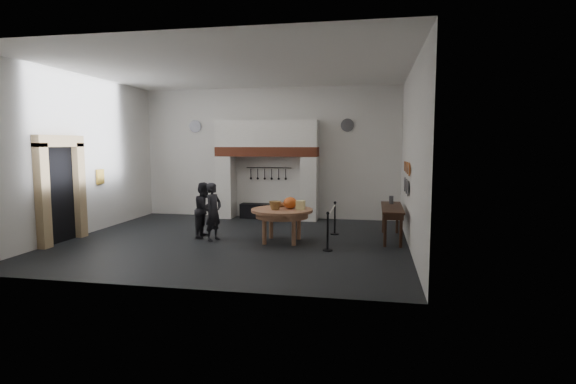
% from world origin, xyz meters
% --- Properties ---
extents(floor, '(9.00, 8.00, 0.02)m').
position_xyz_m(floor, '(0.00, 0.00, 0.00)').
color(floor, black).
rests_on(floor, ground).
extents(ceiling, '(9.00, 8.00, 0.02)m').
position_xyz_m(ceiling, '(0.00, 0.00, 4.50)').
color(ceiling, silver).
rests_on(ceiling, wall_back).
extents(wall_back, '(9.00, 0.02, 4.50)m').
position_xyz_m(wall_back, '(0.00, 4.00, 2.25)').
color(wall_back, silver).
rests_on(wall_back, floor).
extents(wall_front, '(9.00, 0.02, 4.50)m').
position_xyz_m(wall_front, '(0.00, -4.00, 2.25)').
color(wall_front, silver).
rests_on(wall_front, floor).
extents(wall_left, '(0.02, 8.00, 4.50)m').
position_xyz_m(wall_left, '(-4.50, 0.00, 2.25)').
color(wall_left, silver).
rests_on(wall_left, floor).
extents(wall_right, '(0.02, 8.00, 4.50)m').
position_xyz_m(wall_right, '(4.50, 0.00, 2.25)').
color(wall_right, silver).
rests_on(wall_right, floor).
extents(chimney_pier_left, '(0.55, 0.70, 2.15)m').
position_xyz_m(chimney_pier_left, '(-1.48, 3.65, 1.07)').
color(chimney_pier_left, silver).
rests_on(chimney_pier_left, floor).
extents(chimney_pier_right, '(0.55, 0.70, 2.15)m').
position_xyz_m(chimney_pier_right, '(1.48, 3.65, 1.07)').
color(chimney_pier_right, silver).
rests_on(chimney_pier_right, floor).
extents(hearth_brick_band, '(3.50, 0.72, 0.32)m').
position_xyz_m(hearth_brick_band, '(0.00, 3.65, 2.31)').
color(hearth_brick_band, '#9E442B').
rests_on(hearth_brick_band, chimney_pier_left).
extents(chimney_hood, '(3.50, 0.70, 0.90)m').
position_xyz_m(chimney_hood, '(0.00, 3.65, 2.92)').
color(chimney_hood, silver).
rests_on(chimney_hood, hearth_brick_band).
extents(iron_range, '(1.90, 0.45, 0.50)m').
position_xyz_m(iron_range, '(0.00, 3.72, 0.25)').
color(iron_range, black).
rests_on(iron_range, floor).
extents(utensil_rail, '(1.60, 0.02, 0.02)m').
position_xyz_m(utensil_rail, '(0.00, 3.92, 1.75)').
color(utensil_rail, black).
rests_on(utensil_rail, wall_back).
extents(door_recess, '(0.04, 1.10, 2.50)m').
position_xyz_m(door_recess, '(-4.47, -1.00, 1.25)').
color(door_recess, black).
rests_on(door_recess, floor).
extents(door_jamb_near, '(0.22, 0.30, 2.60)m').
position_xyz_m(door_jamb_near, '(-4.38, -1.70, 1.30)').
color(door_jamb_near, tan).
rests_on(door_jamb_near, floor).
extents(door_jamb_far, '(0.22, 0.30, 2.60)m').
position_xyz_m(door_jamb_far, '(-4.38, -0.30, 1.30)').
color(door_jamb_far, tan).
rests_on(door_jamb_far, floor).
extents(door_lintel, '(0.22, 1.70, 0.30)m').
position_xyz_m(door_lintel, '(-4.38, -1.00, 2.65)').
color(door_lintel, tan).
rests_on(door_lintel, door_jamb_near).
extents(wall_plaque, '(0.05, 0.34, 0.44)m').
position_xyz_m(wall_plaque, '(-4.45, 0.80, 1.60)').
color(wall_plaque, gold).
rests_on(wall_plaque, wall_left).
extents(work_table, '(2.03, 2.03, 0.07)m').
position_xyz_m(work_table, '(1.25, 0.12, 0.84)').
color(work_table, '#AA7150').
rests_on(work_table, floor).
extents(pumpkin, '(0.36, 0.36, 0.31)m').
position_xyz_m(pumpkin, '(1.45, 0.22, 1.03)').
color(pumpkin, orange).
rests_on(pumpkin, work_table).
extents(cheese_block_big, '(0.22, 0.22, 0.24)m').
position_xyz_m(cheese_block_big, '(1.75, 0.07, 0.99)').
color(cheese_block_big, '#E3D288').
rests_on(cheese_block_big, work_table).
extents(cheese_block_small, '(0.18, 0.18, 0.20)m').
position_xyz_m(cheese_block_small, '(1.73, 0.37, 0.97)').
color(cheese_block_small, '#E9DE8B').
rests_on(cheese_block_small, work_table).
extents(wicker_basket, '(0.40, 0.40, 0.22)m').
position_xyz_m(wicker_basket, '(1.10, -0.03, 0.98)').
color(wicker_basket, olive).
rests_on(wicker_basket, work_table).
extents(bread_loaf, '(0.31, 0.18, 0.13)m').
position_xyz_m(bread_loaf, '(1.15, 0.47, 0.94)').
color(bread_loaf, '#A6673B').
rests_on(bread_loaf, work_table).
extents(visitor_near, '(0.53, 0.65, 1.55)m').
position_xyz_m(visitor_near, '(-0.59, -0.04, 0.78)').
color(visitor_near, black).
rests_on(visitor_near, floor).
extents(visitor_far, '(0.58, 0.75, 1.52)m').
position_xyz_m(visitor_far, '(-0.99, 0.36, 0.76)').
color(visitor_far, black).
rests_on(visitor_far, floor).
extents(side_table, '(0.55, 2.20, 0.06)m').
position_xyz_m(side_table, '(4.10, 0.96, 0.87)').
color(side_table, '#391E14').
rests_on(side_table, floor).
extents(pewter_jug, '(0.12, 0.12, 0.22)m').
position_xyz_m(pewter_jug, '(4.10, 1.56, 1.01)').
color(pewter_jug, '#454549').
rests_on(pewter_jug, side_table).
extents(copper_pan_a, '(0.03, 0.34, 0.34)m').
position_xyz_m(copper_pan_a, '(4.46, 0.20, 1.95)').
color(copper_pan_a, '#C6662D').
rests_on(copper_pan_a, wall_right).
extents(copper_pan_b, '(0.03, 0.32, 0.32)m').
position_xyz_m(copper_pan_b, '(4.46, 0.75, 1.95)').
color(copper_pan_b, '#C6662D').
rests_on(copper_pan_b, wall_right).
extents(copper_pan_c, '(0.03, 0.30, 0.30)m').
position_xyz_m(copper_pan_c, '(4.46, 1.30, 1.95)').
color(copper_pan_c, '#C6662D').
rests_on(copper_pan_c, wall_right).
extents(copper_pan_d, '(0.03, 0.28, 0.28)m').
position_xyz_m(copper_pan_d, '(4.46, 1.85, 1.95)').
color(copper_pan_d, '#C6662D').
rests_on(copper_pan_d, wall_right).
extents(pewter_plate_left, '(0.03, 0.40, 0.40)m').
position_xyz_m(pewter_plate_left, '(4.46, 0.40, 1.45)').
color(pewter_plate_left, '#4C4C51').
rests_on(pewter_plate_left, wall_right).
extents(pewter_plate_mid, '(0.03, 0.40, 0.40)m').
position_xyz_m(pewter_plate_mid, '(4.46, 1.00, 1.45)').
color(pewter_plate_mid, '#4C4C51').
rests_on(pewter_plate_mid, wall_right).
extents(pewter_plate_right, '(0.03, 0.40, 0.40)m').
position_xyz_m(pewter_plate_right, '(4.46, 1.60, 1.45)').
color(pewter_plate_right, '#4C4C51').
rests_on(pewter_plate_right, wall_right).
extents(pewter_plate_back_left, '(0.44, 0.03, 0.44)m').
position_xyz_m(pewter_plate_back_left, '(-2.70, 3.96, 3.20)').
color(pewter_plate_back_left, '#4C4C51').
rests_on(pewter_plate_back_left, wall_back).
extents(pewter_plate_back_right, '(0.44, 0.03, 0.44)m').
position_xyz_m(pewter_plate_back_right, '(2.70, 3.96, 3.20)').
color(pewter_plate_back_right, '#4C4C51').
rests_on(pewter_plate_back_right, wall_back).
extents(barrier_post_near, '(0.05, 0.05, 0.90)m').
position_xyz_m(barrier_post_near, '(2.53, -0.66, 0.45)').
color(barrier_post_near, black).
rests_on(barrier_post_near, floor).
extents(barrier_post_far, '(0.05, 0.05, 0.90)m').
position_xyz_m(barrier_post_far, '(2.53, 1.34, 0.45)').
color(barrier_post_far, black).
rests_on(barrier_post_far, floor).
extents(barrier_rope, '(0.04, 2.00, 0.04)m').
position_xyz_m(barrier_rope, '(2.53, 0.34, 0.85)').
color(barrier_rope, white).
rests_on(barrier_rope, barrier_post_near).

